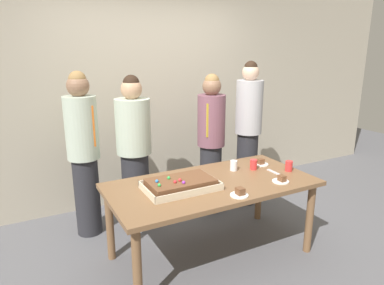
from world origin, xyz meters
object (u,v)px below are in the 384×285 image
object	(u,v)px
party_table	(212,191)
drink_cup_nearest	(234,166)
sheet_cake	(181,184)
plated_slice_near_right	(261,163)
plated_slice_far_left	(281,180)
drink_cup_middle	(254,165)
person_far_right_suit	(84,152)
person_serving_front	(211,142)
drink_cup_far_end	(289,166)
person_striped_tie_right	(248,132)
cake_server_utensil	(275,172)
person_green_shirt_behind	(134,151)
plated_slice_near_left	(240,193)

from	to	relation	value
party_table	drink_cup_nearest	distance (m)	0.41
sheet_cake	plated_slice_near_right	bearing A→B (deg)	10.43
sheet_cake	plated_slice_near_right	distance (m)	1.03
plated_slice_far_left	drink_cup_middle	xyz separation A→B (m)	(-0.01, 0.39, 0.03)
person_far_right_suit	drink_cup_middle	bearing A→B (deg)	27.32
drink_cup_nearest	person_far_right_suit	distance (m)	1.50
drink_cup_middle	person_serving_front	bearing A→B (deg)	95.44
drink_cup_far_end	person_striped_tie_right	xyz separation A→B (m)	(0.17, 0.89, 0.14)
cake_server_utensil	person_green_shirt_behind	distance (m)	1.45
drink_cup_middle	person_striped_tie_right	xyz separation A→B (m)	(0.45, 0.70, 0.14)
person_striped_tie_right	plated_slice_far_left	bearing A→B (deg)	36.37
cake_server_utensil	person_striped_tie_right	bearing A→B (deg)	69.45
drink_cup_far_end	person_far_right_suit	bearing A→B (deg)	148.98
sheet_cake	person_serving_front	distance (m)	1.14
sheet_cake	person_striped_tie_right	distance (m)	1.54
plated_slice_near_right	person_far_right_suit	distance (m)	1.80
cake_server_utensil	person_serving_front	xyz separation A→B (m)	(-0.19, 0.89, 0.12)
party_table	plated_slice_far_left	bearing A→B (deg)	-26.67
person_far_right_suit	person_striped_tie_right	bearing A→B (deg)	52.88
party_table	person_far_right_suit	xyz separation A→B (m)	(-0.93, 0.96, 0.24)
plated_slice_near_left	person_striped_tie_right	bearing A→B (deg)	50.98
cake_server_utensil	person_green_shirt_behind	xyz separation A→B (m)	(-1.08, 0.96, 0.11)
plated_slice_near_right	plated_slice_far_left	distance (m)	0.48
plated_slice_near_left	drink_cup_nearest	distance (m)	0.61
person_far_right_suit	drink_cup_far_end	bearing A→B (deg)	26.48
plated_slice_near_left	drink_cup_far_end	bearing A→B (deg)	18.84
plated_slice_far_left	person_far_right_suit	xyz separation A→B (m)	(-1.48, 1.24, 0.14)
plated_slice_near_left	plated_slice_near_right	bearing A→B (deg)	39.65
person_serving_front	party_table	bearing A→B (deg)	13.80
drink_cup_middle	drink_cup_far_end	bearing A→B (deg)	-35.21
drink_cup_nearest	drink_cup_middle	world-z (taller)	same
drink_cup_far_end	person_serving_front	distance (m)	0.97
cake_server_utensil	person_far_right_suit	world-z (taller)	person_far_right_suit
person_striped_tie_right	person_far_right_suit	xyz separation A→B (m)	(-1.91, 0.15, -0.03)
party_table	drink_cup_middle	distance (m)	0.57
person_serving_front	plated_slice_near_left	bearing A→B (deg)	23.91
plated_slice_near_right	person_far_right_suit	bearing A→B (deg)	154.42
drink_cup_far_end	person_serving_front	world-z (taller)	person_serving_front
plated_slice_far_left	drink_cup_far_end	distance (m)	0.33
plated_slice_far_left	drink_cup_far_end	size ratio (longest dim) A/B	1.50
plated_slice_near_right	person_green_shirt_behind	world-z (taller)	person_green_shirt_behind
plated_slice_far_left	person_serving_front	world-z (taller)	person_serving_front
plated_slice_near_right	cake_server_utensil	size ratio (longest dim) A/B	0.75
party_table	person_striped_tie_right	world-z (taller)	person_striped_tie_right
cake_server_utensil	person_striped_tie_right	world-z (taller)	person_striped_tie_right
person_serving_front	person_far_right_suit	xyz separation A→B (m)	(-1.40, 0.14, 0.04)
sheet_cake	drink_cup_middle	world-z (taller)	sheet_cake
person_serving_front	person_far_right_suit	size ratio (longest dim) A/B	0.96
party_table	cake_server_utensil	bearing A→B (deg)	-5.97
party_table	drink_cup_far_end	world-z (taller)	drink_cup_far_end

